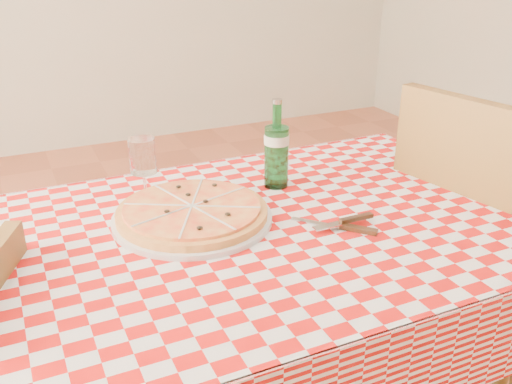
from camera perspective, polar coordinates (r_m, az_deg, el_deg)
dining_table at (r=1.41m, az=1.77°, el=-6.68°), size 1.20×0.80×0.75m
tablecloth at (r=1.36m, az=1.83°, el=-3.25°), size 1.30×0.90×0.01m
chair_near at (r=1.78m, az=21.40°, el=-4.49°), size 0.54×0.54×1.01m
pizza_plate at (r=1.37m, az=-6.41°, el=-1.94°), size 0.48×0.48×0.05m
water_bottle at (r=1.52m, az=2.08°, el=4.85°), size 0.09×0.09×0.24m
wine_glass at (r=1.46m, az=-11.16°, el=2.06°), size 0.08×0.08×0.17m
cutlery at (r=1.34m, az=8.42°, el=-3.15°), size 0.27×0.25×0.02m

